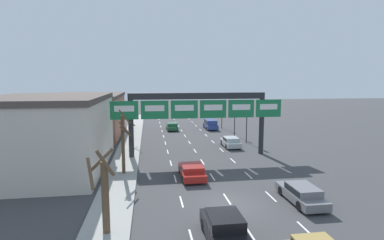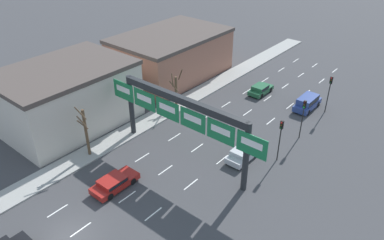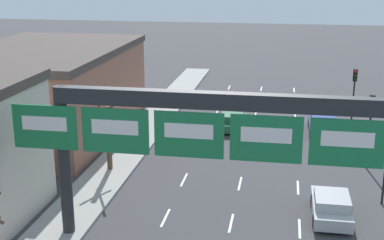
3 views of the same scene
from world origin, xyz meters
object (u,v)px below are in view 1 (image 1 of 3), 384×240
traffic_light_mid_block (222,109)px  traffic_light_far_end (247,119)px  traffic_light_near_gantry (235,114)px  tree_bare_closest (104,191)px  tree_bare_third (130,125)px  suv_blue (210,124)px  car_black (224,226)px  car_silver (231,142)px  car_green (172,126)px  car_red (192,170)px  sign_gantry (198,108)px  car_grey (302,193)px  tree_bare_second (123,142)px

traffic_light_mid_block → traffic_light_far_end: traffic_light_mid_block is taller
traffic_light_near_gantry → traffic_light_mid_block: (-0.15, 7.50, 0.11)m
traffic_light_far_end → tree_bare_closest: (-15.58, -22.47, -0.80)m
traffic_light_near_gantry → tree_bare_third: 15.90m
suv_blue → tree_bare_closest: (-13.15, -34.68, 1.61)m
car_black → car_silver: (6.47, 21.86, -0.11)m
traffic_light_far_end → tree_bare_third: 15.81m
car_green → traffic_light_near_gantry: size_ratio=0.86×
suv_blue → tree_bare_closest: size_ratio=0.96×
car_red → traffic_light_near_gantry: 21.12m
sign_gantry → car_green: 18.76m
traffic_light_near_gantry → tree_bare_closest: bearing=-119.1°
suv_blue → tree_bare_third: 16.72m
traffic_light_mid_block → car_silver: bearing=-99.6°
sign_gantry → suv_blue: bearing=74.1°
car_green → car_silver: 15.61m
car_red → car_grey: (6.79, -6.45, 0.03)m
traffic_light_far_end → suv_blue: bearing=101.3°
car_green → traffic_light_far_end: (9.17, -12.09, 2.65)m
suv_blue → car_black: bearing=-100.7°
car_silver → suv_blue: (0.36, 14.36, 0.22)m
sign_gantry → tree_bare_third: (-8.02, 8.07, -2.93)m
car_grey → car_black: bearing=-148.1°
traffic_light_near_gantry → traffic_light_far_end: bearing=-88.8°
traffic_light_near_gantry → traffic_light_far_end: traffic_light_near_gantry is taller
car_red → traffic_light_mid_block: (9.19, 26.25, 2.79)m
car_black → car_grey: car_black is taller
traffic_light_far_end → tree_bare_second: size_ratio=0.80×
car_green → suv_blue: bearing=0.9°
car_red → car_black: bearing=-89.0°
car_silver → traffic_light_near_gantry: 8.35m
car_red → traffic_light_near_gantry: traffic_light_near_gantry is taller
suv_blue → traffic_light_near_gantry: bearing=-71.4°
sign_gantry → traffic_light_far_end: bearing=38.2°
car_silver → car_grey: bearing=-89.5°
traffic_light_mid_block → traffic_light_far_end: (0.26, -12.80, -0.11)m
traffic_light_mid_block → tree_bare_second: 28.88m
suv_blue → tree_bare_third: (-13.22, -10.12, 1.55)m
tree_bare_third → traffic_light_far_end: bearing=-7.6°
tree_bare_second → tree_bare_third: 13.89m
car_grey → traffic_light_mid_block: size_ratio=0.95×
tree_bare_closest → tree_bare_third: size_ratio=0.95×
car_silver → car_grey: 17.74m
sign_gantry → tree_bare_third: size_ratio=3.75×
tree_bare_third → sign_gantry: bearing=-45.2°
car_green → car_red: bearing=-90.6°
traffic_light_near_gantry → traffic_light_mid_block: 7.50m
sign_gantry → traffic_light_near_gantry: sign_gantry is taller
traffic_light_mid_block → tree_bare_third: (-15.40, -10.72, -0.97)m
car_black → traffic_light_mid_block: traffic_light_mid_block is taller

